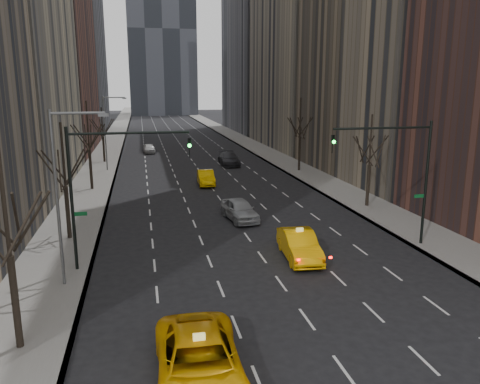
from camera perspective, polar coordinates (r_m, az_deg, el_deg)
ground at (r=18.81m, az=12.58°, el=-20.50°), size 400.00×400.00×0.00m
sidewalk_left at (r=84.97m, az=-15.53°, el=5.40°), size 4.50×320.00×0.15m
sidewalk_right at (r=86.95m, az=0.88°, el=6.02°), size 4.50×320.00×0.15m
bld_left_far at (r=82.36m, az=-23.50°, el=19.95°), size 14.00×28.00×44.00m
bld_right_deep at (r=114.39m, az=2.81°, el=22.15°), size 14.00×30.00×58.00m
tree_lw_a at (r=19.92m, az=-26.21°, el=-7.18°), size 3.36×3.50×8.28m
tree_lw_b at (r=33.23m, az=-20.49°, el=0.64°), size 3.36×3.50×7.82m
tree_lw_c at (r=48.85m, az=-17.88°, el=4.84°), size 3.36×3.50×8.74m
tree_lw_d at (r=66.72m, az=-16.36°, el=6.49°), size 3.36×3.50×7.36m
tree_rw_b at (r=41.36m, az=15.48°, el=3.22°), size 3.36×3.50×7.82m
tree_rw_c at (r=57.74m, az=7.30°, el=6.47°), size 3.36×3.50×8.74m
traffic_mast_left at (r=26.70m, az=-16.45°, el=2.01°), size 6.69×0.39×8.00m
traffic_mast_right at (r=31.07m, az=19.32°, el=3.26°), size 6.69×0.39×8.00m
streetlight_near at (r=24.94m, az=-20.76°, el=1.27°), size 2.83×0.22×9.00m
streetlight_far at (r=59.50m, az=-15.84°, el=7.81°), size 2.83×0.22×9.00m
taxi_suv at (r=17.21m, az=-4.96°, el=-20.09°), size 3.17×6.54×1.79m
taxi_sedan at (r=28.69m, az=7.24°, el=-6.42°), size 2.23×5.31×1.71m
silver_sedan_ahead at (r=36.55m, az=-0.04°, el=-2.15°), size 2.61×5.12×1.67m
far_taxi at (r=49.78m, az=-4.18°, el=1.76°), size 1.85×4.78×1.55m
far_suv_grey at (r=62.36m, az=-1.37°, el=4.07°), size 2.45×5.86×1.69m
far_car_white at (r=75.23m, az=-11.02°, el=5.24°), size 1.90×4.33×1.45m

